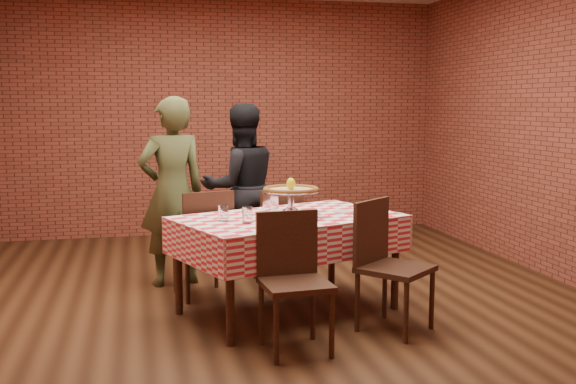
% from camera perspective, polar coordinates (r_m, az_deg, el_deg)
% --- Properties ---
extents(ground, '(6.00, 6.00, 0.00)m').
position_cam_1_polar(ground, '(5.62, -1.97, -9.19)').
color(ground, black).
rests_on(ground, ground).
extents(back_wall, '(5.50, 0.00, 5.50)m').
position_cam_1_polar(back_wall, '(8.35, -5.92, 6.34)').
color(back_wall, brown).
rests_on(back_wall, ground).
extents(table, '(1.88, 1.50, 0.75)m').
position_cam_1_polar(table, '(5.23, 0.02, -6.20)').
color(table, '#3F2315').
rests_on(table, ground).
extents(tablecloth, '(1.93, 1.55, 0.28)m').
position_cam_1_polar(tablecloth, '(5.18, 0.02, -3.60)').
color(tablecloth, red).
rests_on(tablecloth, table).
extents(pizza_stand, '(0.45, 0.45, 0.20)m').
position_cam_1_polar(pizza_stand, '(5.12, 0.25, -1.01)').
color(pizza_stand, silver).
rests_on(pizza_stand, tablecloth).
extents(pizza, '(0.44, 0.44, 0.03)m').
position_cam_1_polar(pizza, '(5.11, 0.25, 0.15)').
color(pizza, beige).
rests_on(pizza, pizza_stand).
extents(lemon, '(0.07, 0.07, 0.09)m').
position_cam_1_polar(lemon, '(5.10, 0.25, 0.72)').
color(lemon, yellow).
rests_on(lemon, pizza).
extents(water_glass_left, '(0.10, 0.10, 0.12)m').
position_cam_1_polar(water_glass_left, '(4.86, -3.50, -1.94)').
color(water_glass_left, white).
rests_on(water_glass_left, tablecloth).
extents(water_glass_right, '(0.10, 0.10, 0.12)m').
position_cam_1_polar(water_glass_right, '(4.96, -5.54, -1.77)').
color(water_glass_right, white).
rests_on(water_glass_right, tablecloth).
extents(side_plate, '(0.19, 0.19, 0.01)m').
position_cam_1_polar(side_plate, '(5.35, 4.76, -1.67)').
color(side_plate, white).
rests_on(side_plate, tablecloth).
extents(sweetener_packet_a, '(0.06, 0.06, 0.00)m').
position_cam_1_polar(sweetener_packet_a, '(5.32, 6.12, -1.77)').
color(sweetener_packet_a, white).
rests_on(sweetener_packet_a, tablecloth).
extents(sweetener_packet_b, '(0.05, 0.04, 0.00)m').
position_cam_1_polar(sweetener_packet_b, '(5.37, 6.30, -1.69)').
color(sweetener_packet_b, white).
rests_on(sweetener_packet_b, tablecloth).
extents(condiment_caddy, '(0.13, 0.13, 0.14)m').
position_cam_1_polar(condiment_caddy, '(5.44, -1.50, -0.80)').
color(condiment_caddy, silver).
rests_on(condiment_caddy, tablecloth).
extents(chair_near_left, '(0.46, 0.46, 0.91)m').
position_cam_1_polar(chair_near_left, '(4.38, 0.66, -7.86)').
color(chair_near_left, '#3F2315').
rests_on(chair_near_left, ground).
extents(chair_near_right, '(0.63, 0.63, 0.93)m').
position_cam_1_polar(chair_near_right, '(4.84, 9.16, -6.32)').
color(chair_near_right, '#3F2315').
rests_on(chair_near_right, ground).
extents(chair_far_left, '(0.51, 0.51, 0.91)m').
position_cam_1_polar(chair_far_left, '(5.68, -7.34, -4.31)').
color(chair_far_left, '#3F2315').
rests_on(chair_far_left, ground).
extents(chair_far_right, '(0.41, 0.41, 0.87)m').
position_cam_1_polar(chair_far_right, '(6.07, -0.97, -3.70)').
color(chair_far_right, '#3F2315').
rests_on(chair_far_right, ground).
extents(diner_olive, '(0.70, 0.55, 1.68)m').
position_cam_1_polar(diner_olive, '(6.03, -9.87, 0.03)').
color(diner_olive, '#404625').
rests_on(diner_olive, ground).
extents(diner_black, '(0.87, 0.73, 1.62)m').
position_cam_1_polar(diner_black, '(6.51, -4.04, 0.39)').
color(diner_black, black).
rests_on(diner_black, ground).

